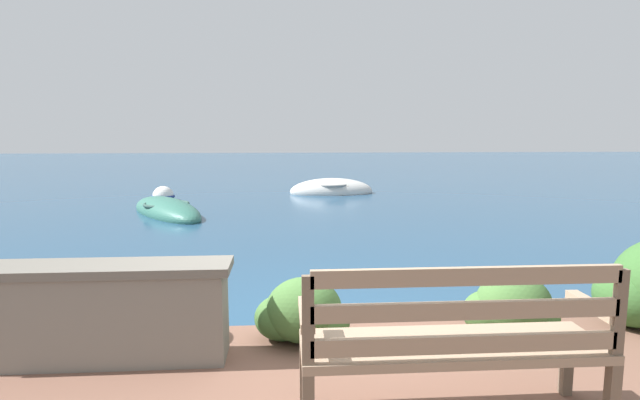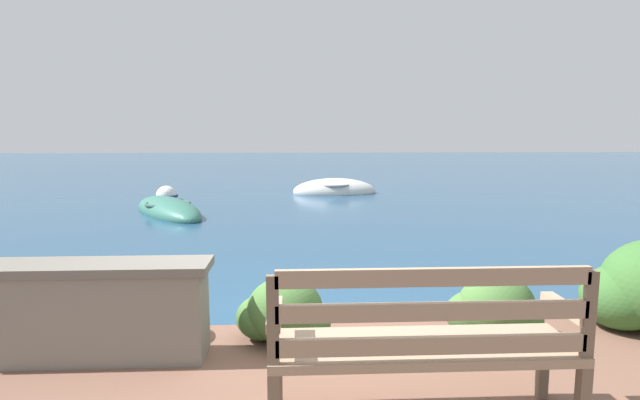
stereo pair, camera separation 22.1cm
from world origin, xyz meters
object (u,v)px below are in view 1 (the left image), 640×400
object	(u,v)px
mooring_buoy	(163,196)
rowboat_mid	(331,191)
rowboat_nearest	(167,211)
park_bench	(455,339)

from	to	relation	value
mooring_buoy	rowboat_mid	bearing A→B (deg)	13.42
rowboat_mid	mooring_buoy	xyz separation A→B (m)	(-4.62, -1.10, 0.03)
rowboat_nearest	mooring_buoy	bearing A→B (deg)	-16.88
rowboat_nearest	rowboat_mid	bearing A→B (deg)	-81.36
rowboat_nearest	rowboat_mid	xyz separation A→B (m)	(4.00, 3.42, 0.02)
park_bench	rowboat_nearest	size ratio (longest dim) A/B	0.52
park_bench	rowboat_mid	bearing A→B (deg)	79.99
rowboat_nearest	rowboat_mid	world-z (taller)	rowboat_mid
park_bench	mooring_buoy	xyz separation A→B (m)	(-4.15, 10.99, -0.61)
rowboat_nearest	mooring_buoy	distance (m)	2.40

